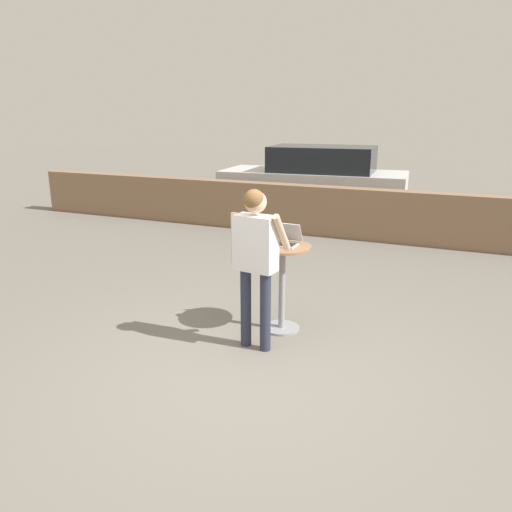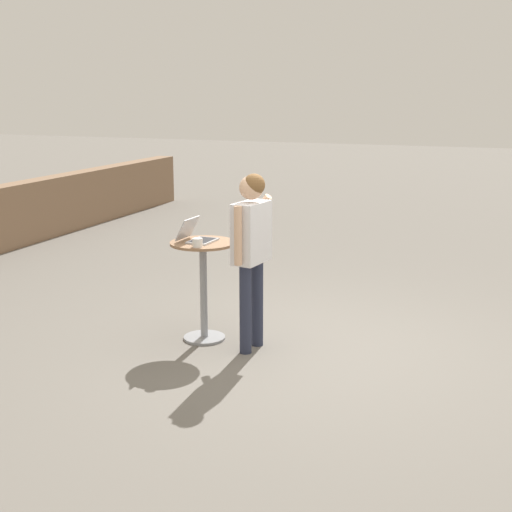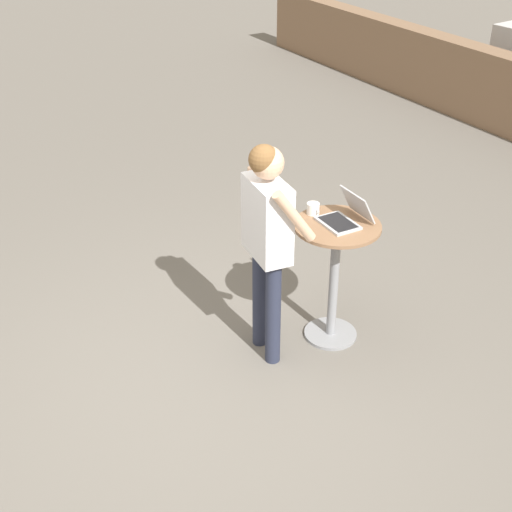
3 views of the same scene
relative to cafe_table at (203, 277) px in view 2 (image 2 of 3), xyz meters
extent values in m
plane|color=slate|center=(0.05, -1.10, -0.63)|extent=(50.00, 50.00, 0.00)
cylinder|color=gray|center=(0.00, 0.00, -0.62)|extent=(0.40, 0.40, 0.03)
cylinder|color=gray|center=(0.00, 0.00, -0.14)|extent=(0.07, 0.07, 0.92)
cylinder|color=#8C6647|center=(0.00, 0.00, 0.33)|extent=(0.62, 0.62, 0.02)
cube|color=#B7BABF|center=(0.00, 0.00, 0.35)|extent=(0.31, 0.22, 0.02)
cube|color=black|center=(0.00, 0.00, 0.36)|extent=(0.27, 0.18, 0.00)
cube|color=#B7BABF|center=(0.01, 0.16, 0.46)|extent=(0.30, 0.12, 0.21)
cube|color=white|center=(0.01, 0.16, 0.46)|extent=(0.28, 0.11, 0.18)
cylinder|color=white|center=(-0.23, -0.05, 0.38)|extent=(0.09, 0.09, 0.08)
torus|color=white|center=(-0.17, -0.05, 0.38)|extent=(0.04, 0.01, 0.04)
cylinder|color=#282D42|center=(-0.20, -0.51, -0.21)|extent=(0.11, 0.11, 0.84)
cylinder|color=#282D42|center=(0.02, -0.54, -0.21)|extent=(0.11, 0.11, 0.84)
cube|color=silver|center=(-0.09, -0.53, 0.48)|extent=(0.44, 0.26, 0.55)
sphere|color=#DBAD89|center=(-0.09, -0.53, 0.89)|extent=(0.22, 0.22, 0.22)
sphere|color=brown|center=(-0.09, -0.56, 0.92)|extent=(0.20, 0.20, 0.20)
cylinder|color=#DBAD89|center=(-0.33, -0.50, 0.50)|extent=(0.07, 0.07, 0.52)
cylinder|color=#DBAD89|center=(0.16, -0.48, 0.60)|extent=(0.11, 0.32, 0.41)
camera|label=1|loc=(1.76, -4.85, 1.72)|focal=35.00mm
camera|label=2|loc=(-5.95, -2.83, 1.75)|focal=50.00mm
camera|label=3|loc=(3.50, -2.76, 2.70)|focal=50.00mm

